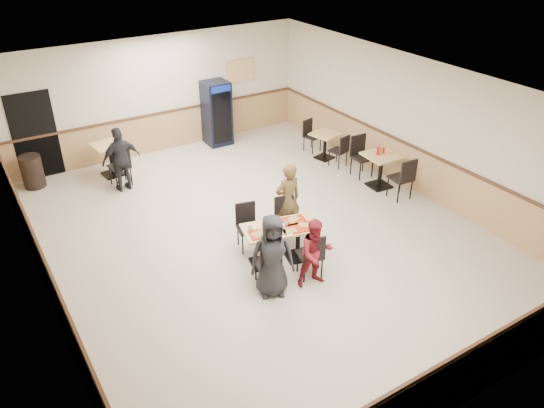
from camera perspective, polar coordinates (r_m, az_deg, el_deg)
ground at (r=10.64m, az=-1.38°, el=-3.23°), size 10.00×10.00×0.00m
room_shell at (r=13.11m, az=-0.46°, el=6.27°), size 10.00×10.00×10.00m
main_table at (r=9.62m, az=0.92°, el=-3.72°), size 1.48×0.98×0.73m
main_chairs at (r=9.62m, az=0.65°, el=-3.88°), size 1.54×1.83×0.92m
diner_woman_left at (r=8.71m, az=0.02°, el=-5.60°), size 0.86×0.72×1.49m
diner_woman_right at (r=9.01m, az=4.73°, el=-5.27°), size 0.69×0.59×1.27m
diner_man_opposite at (r=10.27m, az=1.71°, el=0.42°), size 0.56×0.37×1.53m
lone_diner at (r=12.44m, az=-15.91°, el=4.64°), size 0.91×0.44×1.51m
tabletop_clutter at (r=9.44m, az=1.18°, el=-2.52°), size 1.22×0.69×0.12m
side_table_near at (r=12.45m, az=11.65°, el=4.08°), size 0.79×0.79×0.80m
side_table_near_chair_south at (r=12.05m, az=13.68°, el=2.83°), size 0.50×0.50×1.02m
side_table_near_chair_north at (r=12.88m, az=9.71°, el=5.05°), size 0.50×0.50×1.02m
side_table_far at (r=13.73m, az=5.72°, el=6.67°), size 0.77×0.77×0.68m
side_table_far_chair_south at (r=13.35m, az=7.14°, el=5.79°), size 0.48×0.48×0.87m
side_table_far_chair_north at (r=14.14m, az=4.37°, el=7.33°), size 0.48×0.48×0.87m
condiment_caddy at (r=12.31m, az=11.55°, el=5.64°), size 0.23×0.06×0.20m
back_table at (r=13.33m, az=-16.97°, el=5.10°), size 0.81×0.81×0.79m
back_table_chair_lone at (r=12.78m, az=-16.12°, el=4.03°), size 0.51×0.51×1.01m
pepsi_cooler at (r=14.53m, az=-5.96°, el=9.69°), size 0.67×0.68×1.73m
trash_bin at (r=13.44m, az=-24.37°, el=3.19°), size 0.49×0.49×0.77m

